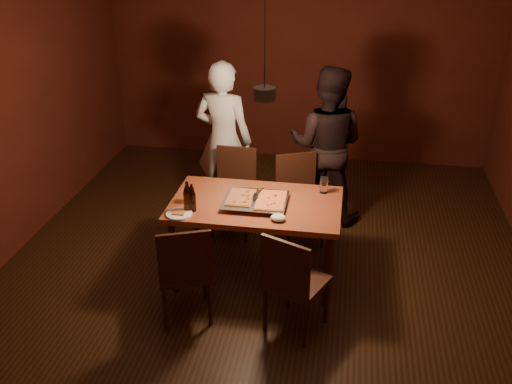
% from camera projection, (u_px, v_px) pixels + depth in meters
% --- Properties ---
extents(room_shell, '(6.00, 6.00, 6.00)m').
position_uv_depth(room_shell, '(264.00, 135.00, 4.70)').
color(room_shell, '#361E0E').
rests_on(room_shell, ground).
extents(dining_table, '(1.50, 0.90, 0.75)m').
position_uv_depth(dining_table, '(256.00, 210.00, 5.07)').
color(dining_table, '#994427').
rests_on(dining_table, floor).
extents(chair_far_left, '(0.44, 0.44, 0.49)m').
position_uv_depth(chair_far_left, '(235.00, 183.00, 5.90)').
color(chair_far_left, '#38190F').
rests_on(chair_far_left, floor).
extents(chair_far_right, '(0.55, 0.55, 0.49)m').
position_uv_depth(chair_far_right, '(298.00, 190.00, 5.74)').
color(chair_far_right, '#38190F').
rests_on(chair_far_right, floor).
extents(chair_near_left, '(0.54, 0.54, 0.49)m').
position_uv_depth(chair_near_left, '(185.00, 266.00, 4.51)').
color(chair_near_left, '#38190F').
rests_on(chair_near_left, floor).
extents(chair_near_right, '(0.56, 0.56, 0.49)m').
position_uv_depth(chair_near_right, '(292.00, 276.00, 4.38)').
color(chair_near_right, '#38190F').
rests_on(chair_near_right, floor).
extents(pizza_tray, '(0.57, 0.47, 0.05)m').
position_uv_depth(pizza_tray, '(255.00, 202.00, 4.99)').
color(pizza_tray, silver).
rests_on(pizza_tray, dining_table).
extents(pizza_meat, '(0.22, 0.35, 0.02)m').
position_uv_depth(pizza_meat, '(241.00, 197.00, 5.00)').
color(pizza_meat, maroon).
rests_on(pizza_meat, pizza_tray).
extents(pizza_cheese, '(0.26, 0.40, 0.02)m').
position_uv_depth(pizza_cheese, '(271.00, 200.00, 4.94)').
color(pizza_cheese, gold).
rests_on(pizza_cheese, pizza_tray).
extents(spatula, '(0.13, 0.25, 0.04)m').
position_uv_depth(spatula, '(256.00, 196.00, 4.99)').
color(spatula, silver).
rests_on(spatula, pizza_tray).
extents(beer_bottle_a, '(0.07, 0.07, 0.27)m').
position_uv_depth(beer_bottle_a, '(187.00, 197.00, 4.83)').
color(beer_bottle_a, black).
rests_on(beer_bottle_a, dining_table).
extents(beer_bottle_b, '(0.07, 0.07, 0.25)m').
position_uv_depth(beer_bottle_b, '(192.00, 198.00, 4.84)').
color(beer_bottle_b, black).
rests_on(beer_bottle_b, dining_table).
extents(water_glass_left, '(0.08, 0.08, 0.13)m').
position_uv_depth(water_glass_left, '(190.00, 195.00, 5.01)').
color(water_glass_left, silver).
rests_on(water_glass_left, dining_table).
extents(water_glass_right, '(0.07, 0.07, 0.15)m').
position_uv_depth(water_glass_right, '(324.00, 185.00, 5.18)').
color(water_glass_right, silver).
rests_on(water_glass_right, dining_table).
extents(plate_slice, '(0.22, 0.22, 0.03)m').
position_uv_depth(plate_slice, '(179.00, 214.00, 4.82)').
color(plate_slice, white).
rests_on(plate_slice, dining_table).
extents(napkin, '(0.13, 0.10, 0.05)m').
position_uv_depth(napkin, '(278.00, 218.00, 4.72)').
color(napkin, white).
rests_on(napkin, dining_table).
extents(diner_white, '(0.68, 0.50, 1.72)m').
position_uv_depth(diner_white, '(224.00, 140.00, 6.12)').
color(diner_white, white).
rests_on(diner_white, floor).
extents(diner_dark, '(0.91, 0.76, 1.69)m').
position_uv_depth(diner_dark, '(327.00, 145.00, 6.02)').
color(diner_dark, black).
rests_on(diner_dark, floor).
extents(pendant_lamp, '(0.18, 0.18, 1.10)m').
position_uv_depth(pendant_lamp, '(264.00, 92.00, 4.55)').
color(pendant_lamp, black).
rests_on(pendant_lamp, ceiling).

